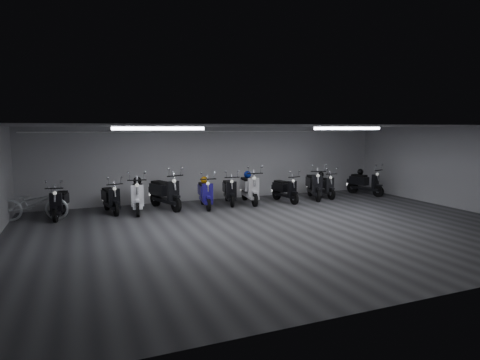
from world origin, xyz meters
name	(u,v)px	position (x,y,z in m)	size (l,w,h in m)	color
floor	(277,228)	(0.00, 0.00, -0.01)	(14.00, 10.00, 0.01)	#38383B
ceiling	(279,126)	(0.00, 0.00, 2.80)	(14.00, 10.00, 0.01)	gray
back_wall	(218,163)	(0.00, 5.00, 1.40)	(14.00, 0.01, 2.80)	#A9A9AC
front_wall	(426,215)	(0.00, -5.00, 1.40)	(14.00, 0.01, 2.80)	#A9A9AC
right_wall	(463,168)	(7.00, 0.00, 1.40)	(0.01, 10.00, 2.80)	#A9A9AC
fluor_strip_left	(159,128)	(-3.00, 1.00, 2.74)	(2.40, 0.18, 0.08)	white
fluor_strip_right	(348,128)	(3.00, 1.00, 2.74)	(2.40, 0.18, 0.08)	white
conduit	(219,132)	(0.00, 4.92, 2.62)	(0.05, 0.05, 13.60)	white
scooter_0	(59,198)	(-5.61, 3.62, 0.63)	(0.56, 1.68, 1.25)	black
scooter_1	(111,194)	(-4.10, 3.80, 0.63)	(0.56, 1.69, 1.26)	black
scooter_2	(138,191)	(-3.28, 3.53, 0.72)	(0.64, 1.93, 1.43)	white
scooter_3	(165,188)	(-2.34, 3.76, 0.75)	(0.67, 2.01, 1.50)	black
scooter_4	(205,189)	(-1.00, 3.49, 0.67)	(0.60, 1.80, 1.34)	navy
scooter_5	(229,186)	(0.01, 3.80, 0.65)	(0.58, 1.75, 1.30)	black
scooter_6	(250,184)	(0.75, 3.67, 0.73)	(0.65, 1.96, 1.46)	silver
scooter_7	(285,186)	(2.08, 3.40, 0.62)	(0.56, 1.67, 1.24)	black
scooter_8	(314,181)	(3.45, 3.58, 0.71)	(0.64, 1.92, 1.43)	black
scooter_9	(324,182)	(3.98, 3.72, 0.62)	(0.56, 1.67, 1.24)	black
bicycle	(33,200)	(-6.31, 3.58, 0.63)	(0.69, 1.95, 1.26)	silver
scooter_10	(365,179)	(5.89, 3.55, 0.67)	(0.60, 1.79, 1.34)	black
helmet_0	(247,174)	(0.78, 3.94, 1.04)	(0.27, 0.27, 0.27)	#0D2298
helmet_1	(204,180)	(-0.96, 3.74, 0.95)	(0.24, 0.24, 0.24)	#BB780B
helmet_2	(137,181)	(-3.24, 3.80, 1.02)	(0.27, 0.27, 0.27)	black
helmet_3	(360,172)	(5.81, 3.78, 0.95)	(0.25, 0.25, 0.25)	black
helmet_4	(321,175)	(3.99, 3.95, 0.89)	(0.25, 0.25, 0.25)	black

